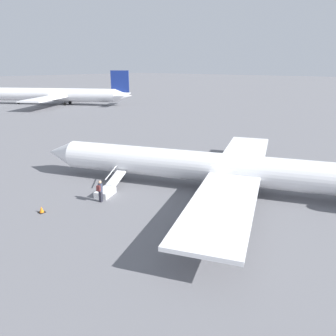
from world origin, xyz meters
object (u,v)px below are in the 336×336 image
at_px(airplane_far_center, 58,95).
at_px(boarding_stairs, 108,189).
at_px(passenger, 100,190).
at_px(airplane_main, 231,169).

relative_size(airplane_far_center, boarding_stairs, 9.18).
distance_m(airplane_far_center, passenger, 69.21).
distance_m(airplane_main, airplane_far_center, 71.48).
height_order(boarding_stairs, passenger, passenger).
bearing_deg(airplane_far_center, airplane_main, 127.99).
distance_m(airplane_main, boarding_stairs, 10.39).
xyz_separation_m(airplane_main, airplane_far_center, (66.25, -26.82, 0.65)).
bearing_deg(boarding_stairs, passenger, -169.10).
bearing_deg(passenger, boarding_stairs, 10.90).
height_order(airplane_main, passenger, airplane_main).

